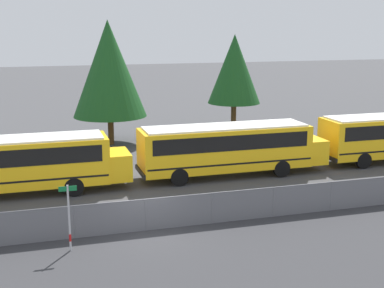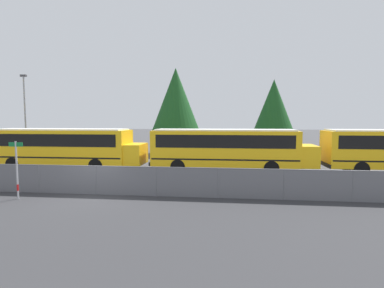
{
  "view_description": "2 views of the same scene",
  "coord_description": "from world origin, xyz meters",
  "px_view_note": "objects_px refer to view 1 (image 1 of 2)",
  "views": [
    {
      "loc": [
        -4.33,
        -21.69,
        8.81
      ],
      "look_at": [
        3.99,
        6.3,
        2.29
      ],
      "focal_mm": 50.0,
      "sensor_mm": 36.0,
      "label": 1
    },
    {
      "loc": [
        6.4,
        -14.09,
        3.75
      ],
      "look_at": [
        4.01,
        7.11,
        1.99
      ],
      "focal_mm": 28.0,
      "sensor_mm": 36.0,
      "label": 2
    }
  ],
  "objects_px": {
    "school_bus_1": "(15,161)",
    "tree_0": "(109,69)",
    "street_sign": "(69,216)",
    "tree_2": "(234,69)",
    "school_bus_2": "(229,146)"
  },
  "relations": [
    {
      "from": "school_bus_1",
      "to": "tree_0",
      "type": "height_order",
      "value": "tree_0"
    },
    {
      "from": "street_sign",
      "to": "tree_2",
      "type": "bearing_deg",
      "value": 54.5
    },
    {
      "from": "tree_0",
      "to": "tree_2",
      "type": "distance_m",
      "value": 10.71
    },
    {
      "from": "school_bus_1",
      "to": "tree_2",
      "type": "height_order",
      "value": "tree_2"
    },
    {
      "from": "tree_0",
      "to": "tree_2",
      "type": "height_order",
      "value": "tree_0"
    },
    {
      "from": "school_bus_2",
      "to": "tree_2",
      "type": "xyz_separation_m",
      "value": [
        5.05,
        12.46,
        3.43
      ]
    },
    {
      "from": "street_sign",
      "to": "tree_0",
      "type": "relative_size",
      "value": 0.3
    },
    {
      "from": "school_bus_2",
      "to": "street_sign",
      "type": "xyz_separation_m",
      "value": [
        -9.85,
        -8.43,
        -0.37
      ]
    },
    {
      "from": "school_bus_2",
      "to": "street_sign",
      "type": "distance_m",
      "value": 12.97
    },
    {
      "from": "school_bus_1",
      "to": "street_sign",
      "type": "distance_m",
      "value": 8.51
    },
    {
      "from": "tree_0",
      "to": "school_bus_1",
      "type": "bearing_deg",
      "value": -121.12
    },
    {
      "from": "tree_2",
      "to": "tree_0",
      "type": "bearing_deg",
      "value": -170.21
    },
    {
      "from": "school_bus_2",
      "to": "tree_2",
      "type": "relative_size",
      "value": 1.41
    },
    {
      "from": "school_bus_1",
      "to": "tree_2",
      "type": "xyz_separation_m",
      "value": [
        17.11,
        12.69,
        3.43
      ]
    },
    {
      "from": "school_bus_2",
      "to": "street_sign",
      "type": "relative_size",
      "value": 4.18
    }
  ]
}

